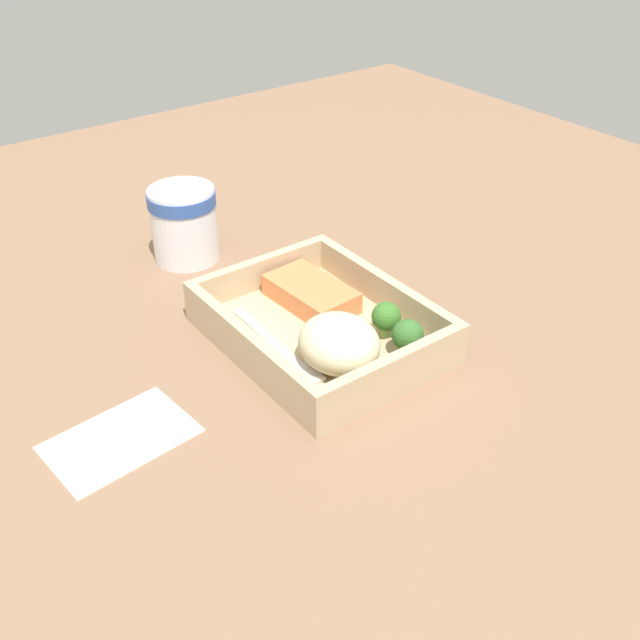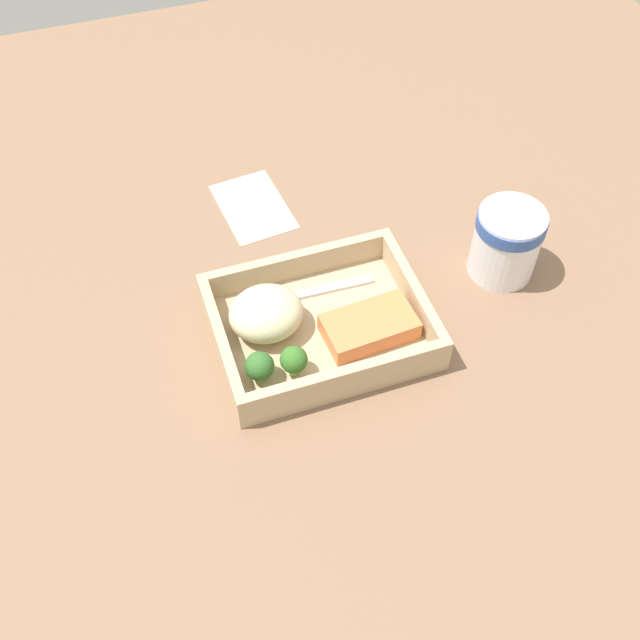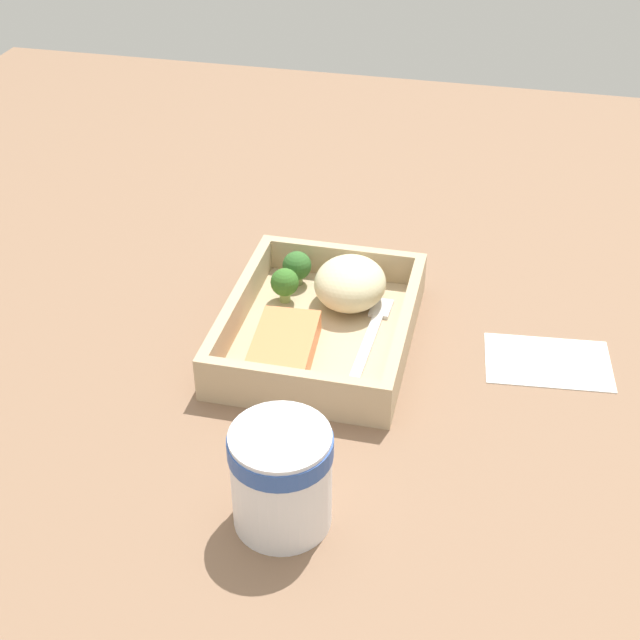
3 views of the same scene
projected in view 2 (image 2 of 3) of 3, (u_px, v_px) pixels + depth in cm
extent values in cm
cube|color=#84634A|center=(320.00, 339.00, 90.21)|extent=(160.00, 160.00, 2.00)
cube|color=tan|center=(320.00, 331.00, 88.96)|extent=(24.72, 19.24, 1.20)
cube|color=tan|center=(297.00, 264.00, 92.37)|extent=(24.72, 1.20, 3.69)
cube|color=tan|center=(346.00, 379.00, 81.72)|extent=(24.72, 1.20, 3.69)
cube|color=tan|center=(413.00, 294.00, 89.40)|extent=(1.20, 16.84, 3.69)
cube|color=tan|center=(222.00, 344.00, 84.69)|extent=(1.20, 16.84, 3.69)
cube|color=#E87D48|center=(369.00, 327.00, 87.01)|extent=(10.99, 6.75, 2.52)
ellipsoid|color=beige|center=(266.00, 313.00, 86.41)|extent=(8.73, 7.89, 5.37)
cylinder|color=#7FA15A|center=(294.00, 368.00, 83.88)|extent=(1.19, 1.19, 1.61)
sphere|color=#387027|center=(294.00, 360.00, 82.57)|extent=(3.14, 3.14, 3.14)
cylinder|color=#7C9859|center=(261.00, 375.00, 83.42)|extent=(1.26, 1.26, 1.48)
sphere|color=#33672A|center=(260.00, 366.00, 82.13)|extent=(3.32, 3.32, 3.32)
cube|color=silver|center=(325.00, 289.00, 91.96)|extent=(12.43, 1.58, 0.44)
cube|color=silver|center=(262.00, 303.00, 90.56)|extent=(3.48, 2.33, 0.44)
cylinder|color=white|center=(506.00, 243.00, 92.28)|extent=(8.24, 8.24, 9.52)
cylinder|color=#3356A8|center=(512.00, 222.00, 89.54)|extent=(8.49, 8.49, 1.71)
cube|color=white|center=(253.00, 206.00, 103.14)|extent=(9.74, 13.66, 0.24)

